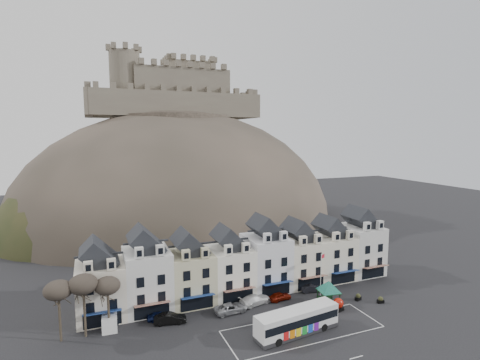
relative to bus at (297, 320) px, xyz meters
name	(u,v)px	position (x,y,z in m)	size (l,w,h in m)	color
ground	(295,336)	(-0.61, -0.52, -1.92)	(300.00, 300.00, 0.00)	black
coach_bay_markings	(303,329)	(1.39, 0.73, -1.92)	(22.00, 7.50, 0.01)	silver
townhouse_terrace	(249,261)	(-0.46, 15.45, 3.38)	(54.40, 9.35, 11.80)	silver
castle_hill	(183,223)	(0.64, 68.44, -1.81)	(100.00, 76.00, 68.00)	#322F27
castle	(173,91)	(-0.10, 75.42, 38.28)	(50.20, 22.20, 22.00)	#63584C
tree_left_far	(58,291)	(-29.61, 9.98, 4.98)	(3.61, 3.61, 8.24)	#332D21
tree_left_mid	(83,285)	(-26.61, 9.98, 5.33)	(3.78, 3.78, 8.64)	#332D21
tree_left_near	(107,286)	(-23.61, 9.98, 4.64)	(3.43, 3.43, 7.84)	#332D21
bus	(297,320)	(0.00, 0.00, 0.00)	(12.53, 4.30, 3.47)	#262628
bus_shelter	(329,286)	(9.11, 5.64, 1.13)	(6.13, 6.13, 3.92)	#113316
red_buoy	(338,304)	(9.41, 3.49, -0.94)	(1.58, 1.58, 1.92)	black
flagpole	(321,272)	(9.77, 8.77, 2.28)	(0.98, 0.49, 7.34)	silver
white_van	(110,320)	(-23.48, 11.48, -0.87)	(2.25, 4.68, 2.09)	white
planter_west	(358,297)	(14.60, 5.18, -1.38)	(1.22, 0.83, 1.11)	black
planter_east	(381,300)	(17.25, 2.98, -1.40)	(1.17, 0.78, 1.07)	black
car_navy	(160,316)	(-16.64, 10.75, -1.30)	(1.46, 3.62, 1.23)	#0B153B
car_black	(170,318)	(-15.41, 9.15, -1.16)	(1.59, 4.56, 1.50)	black
car_silver	(231,308)	(-6.21, 8.98, -1.21)	(2.35, 5.02, 1.42)	#94969B
car_white	(255,300)	(-1.63, 10.14, -1.13)	(2.20, 5.42, 1.57)	white
car_maroon	(280,296)	(2.71, 9.97, -1.25)	(1.57, 3.90, 1.33)	#631005
car_charcoal	(312,288)	(9.39, 10.82, -1.27)	(1.36, 3.90, 1.28)	black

